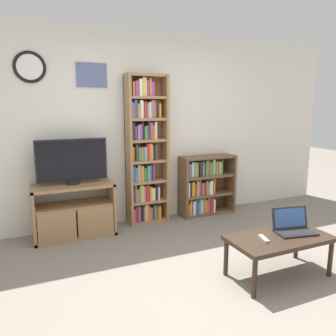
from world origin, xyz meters
The scene contains 9 objects.
ground_plane centered at (0.00, 0.00, 0.00)m, with size 18.00×18.00×0.00m, color gray.
wall_back centered at (-0.01, 2.08, 1.31)m, with size 6.43×0.09×2.60m.
tv_stand centered at (-0.97, 1.79, 0.33)m, with size 0.98×0.43×0.66m.
television centered at (-0.96, 1.84, 0.95)m, with size 0.85×0.18×0.56m.
bookshelf_tall centered at (0.02, 1.93, 1.00)m, with size 0.56×0.24×2.03m.
bookshelf_short centered at (0.93, 1.91, 0.45)m, with size 0.85×0.29×0.89m.
coffee_table centered at (0.66, -0.01, 0.36)m, with size 0.98×0.51×0.40m.
laptop centered at (0.86, 0.03, 0.46)m, with size 0.42×0.32×0.23m.
remote_near_laptop centered at (0.47, -0.01, 0.41)m, with size 0.08×0.17×0.02m.
Camera 1 is at (-1.49, -2.25, 1.62)m, focal length 35.00 mm.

